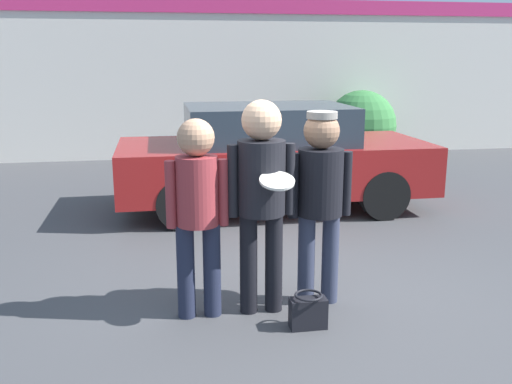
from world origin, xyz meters
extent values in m
plane|color=#3F3F42|center=(0.00, 0.00, 0.00)|extent=(56.00, 56.00, 0.00)
cube|color=silver|center=(0.00, 7.72, 1.67)|extent=(24.00, 0.18, 3.35)
cube|color=#CC2D6B|center=(0.00, 7.61, 3.20)|extent=(24.00, 0.04, 0.30)
cylinder|color=#1E2338|center=(-1.03, -0.24, 0.40)|extent=(0.15, 0.15, 0.81)
cylinder|color=#1E2338|center=(-0.81, -0.24, 0.40)|extent=(0.15, 0.15, 0.81)
cylinder|color=maroon|center=(-0.92, -0.24, 1.10)|extent=(0.34, 0.34, 0.57)
cylinder|color=maroon|center=(-1.13, -0.24, 1.07)|extent=(0.09, 0.09, 0.56)
cylinder|color=maroon|center=(-0.71, -0.24, 1.07)|extent=(0.09, 0.09, 0.56)
sphere|color=tan|center=(-0.92, -0.24, 1.53)|extent=(0.30, 0.30, 0.30)
cylinder|color=black|center=(-0.50, -0.24, 0.44)|extent=(0.15, 0.15, 0.88)
cylinder|color=black|center=(-0.28, -0.24, 0.44)|extent=(0.15, 0.15, 0.88)
cylinder|color=black|center=(-0.39, -0.24, 1.19)|extent=(0.40, 0.40, 0.62)
cylinder|color=black|center=(-0.62, -0.24, 1.17)|extent=(0.09, 0.09, 0.60)
cylinder|color=black|center=(-0.15, -0.24, 1.17)|extent=(0.09, 0.09, 0.60)
sphere|color=tan|center=(-0.39, -0.24, 1.66)|extent=(0.33, 0.33, 0.33)
cylinder|color=silver|center=(-0.31, -0.52, 1.22)|extent=(0.28, 0.27, 0.11)
cylinder|color=#2D3347|center=(0.04, -0.15, 0.41)|extent=(0.15, 0.15, 0.82)
cylinder|color=#2D3347|center=(0.26, -0.15, 0.41)|extent=(0.15, 0.15, 0.82)
cylinder|color=black|center=(0.15, -0.15, 1.11)|extent=(0.39, 0.39, 0.58)
cylinder|color=black|center=(-0.09, -0.15, 1.09)|extent=(0.09, 0.09, 0.56)
cylinder|color=black|center=(0.38, -0.15, 1.09)|extent=(0.09, 0.09, 0.56)
sphere|color=#8C664C|center=(0.15, -0.15, 1.55)|extent=(0.31, 0.31, 0.31)
cylinder|color=gray|center=(0.15, -0.15, 1.69)|extent=(0.26, 0.26, 0.06)
cube|color=maroon|center=(0.42, 3.15, 0.63)|extent=(4.38, 1.87, 0.68)
cube|color=#28333D|center=(0.34, 3.15, 1.23)|extent=(2.28, 1.61, 0.52)
cylinder|color=black|center=(1.78, 3.99, 0.34)|extent=(0.67, 0.22, 0.67)
cylinder|color=black|center=(1.78, 2.31, 0.34)|extent=(0.67, 0.22, 0.67)
cylinder|color=black|center=(-0.93, 3.99, 0.34)|extent=(0.67, 0.22, 0.67)
cylinder|color=black|center=(-0.93, 2.31, 0.34)|extent=(0.67, 0.22, 0.67)
sphere|color=#387A3D|center=(3.09, 6.79, 0.74)|extent=(1.48, 1.48, 1.48)
cube|color=black|center=(-0.07, -0.63, 0.13)|extent=(0.30, 0.14, 0.25)
torus|color=black|center=(-0.07, -0.63, 0.28)|extent=(0.23, 0.23, 0.02)
camera|label=1|loc=(-1.23, -4.77, 2.16)|focal=40.00mm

